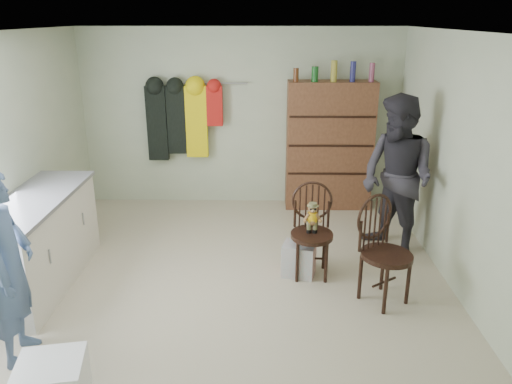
{
  "coord_description": "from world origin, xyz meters",
  "views": [
    {
      "loc": [
        0.32,
        -4.55,
        2.64
      ],
      "look_at": [
        0.25,
        0.2,
        0.95
      ],
      "focal_mm": 35.0,
      "sensor_mm": 36.0,
      "label": 1
    }
  ],
  "objects_px": {
    "counter": "(39,242)",
    "chair_front": "(312,225)",
    "chair_far": "(382,246)",
    "dresser": "(329,145)"
  },
  "relations": [
    {
      "from": "counter",
      "to": "chair_front",
      "type": "relative_size",
      "value": 1.86
    },
    {
      "from": "chair_far",
      "to": "dresser",
      "type": "bearing_deg",
      "value": 59.84
    },
    {
      "from": "counter",
      "to": "chair_front",
      "type": "xyz_separation_m",
      "value": [
        2.79,
        0.27,
        0.09
      ]
    },
    {
      "from": "counter",
      "to": "chair_far",
      "type": "distance_m",
      "value": 3.42
    },
    {
      "from": "counter",
      "to": "chair_front",
      "type": "height_order",
      "value": "chair_front"
    },
    {
      "from": "chair_far",
      "to": "dresser",
      "type": "relative_size",
      "value": 0.51
    },
    {
      "from": "chair_front",
      "to": "dresser",
      "type": "relative_size",
      "value": 0.48
    },
    {
      "from": "dresser",
      "to": "chair_far",
      "type": "bearing_deg",
      "value": -85.31
    },
    {
      "from": "chair_far",
      "to": "chair_front",
      "type": "bearing_deg",
      "value": 105.76
    },
    {
      "from": "chair_far",
      "to": "dresser",
      "type": "height_order",
      "value": "dresser"
    }
  ]
}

